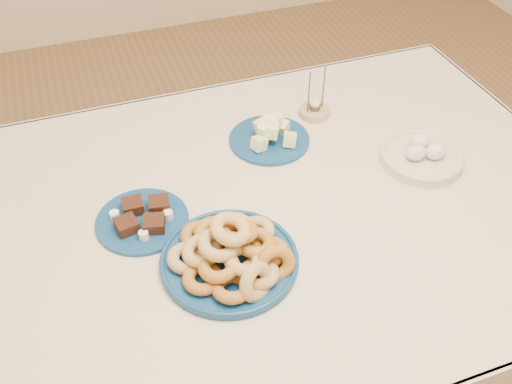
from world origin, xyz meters
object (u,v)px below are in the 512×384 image
(donut_platter, at_px, (231,255))
(melon_plate, at_px, (270,134))
(brownie_plate, at_px, (143,219))
(dining_table, at_px, (249,240))
(egg_bowl, at_px, (422,156))
(candle_holder, at_px, (314,111))

(donut_platter, relative_size, melon_plate, 1.75)
(donut_platter, distance_m, brownie_plate, 0.25)
(dining_table, relative_size, egg_bowl, 7.72)
(melon_plate, distance_m, egg_bowl, 0.40)
(donut_platter, distance_m, melon_plate, 0.45)
(dining_table, relative_size, brownie_plate, 7.13)
(donut_platter, distance_m, candle_holder, 0.60)
(donut_platter, xyz_separation_m, melon_plate, (0.23, 0.38, -0.01))
(donut_platter, bearing_deg, melon_plate, 58.43)
(candle_holder, bearing_deg, egg_bowl, -59.61)
(candle_holder, relative_size, egg_bowl, 0.67)
(brownie_plate, distance_m, egg_bowl, 0.72)
(donut_platter, bearing_deg, egg_bowl, 15.99)
(melon_plate, relative_size, brownie_plate, 0.93)
(brownie_plate, xyz_separation_m, candle_holder, (0.55, 0.26, 0.00))
(brownie_plate, bearing_deg, dining_table, -9.91)
(dining_table, bearing_deg, donut_platter, -121.45)
(dining_table, height_order, brownie_plate, brownie_plate)
(melon_plate, bearing_deg, brownie_plate, -153.98)
(donut_platter, relative_size, candle_holder, 2.62)
(dining_table, bearing_deg, egg_bowl, 1.70)
(melon_plate, relative_size, egg_bowl, 1.01)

